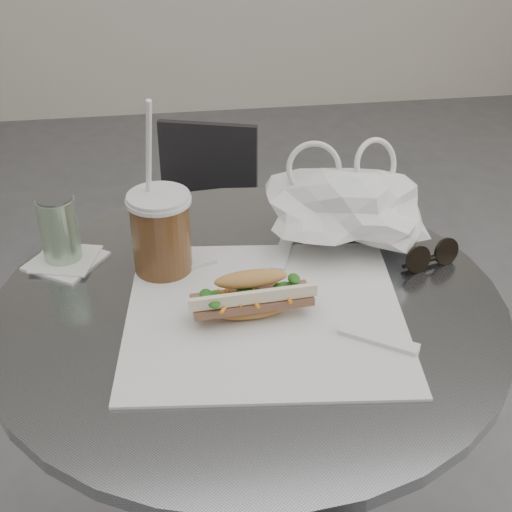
{
  "coord_description": "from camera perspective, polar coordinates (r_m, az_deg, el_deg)",
  "views": [
    {
      "loc": [
        -0.11,
        -0.65,
        1.35
      ],
      "look_at": [
        0.02,
        0.25,
        0.79
      ],
      "focal_mm": 50.0,
      "sensor_mm": 36.0,
      "label": 1
    }
  ],
  "objects": [
    {
      "name": "iced_coffee",
      "position": [
        1.1,
        -7.61,
        1.91
      ],
      "size": [
        0.1,
        0.1,
        0.29
      ],
      "color": "brown",
      "rests_on": "cafe_table"
    },
    {
      "name": "sandwich_paper",
      "position": [
        1.03,
        0.7,
        -4.6
      ],
      "size": [
        0.43,
        0.41,
        0.0
      ],
      "primitive_type": "cube",
      "rotation": [
        0.0,
        0.0,
        -0.11
      ],
      "color": "white",
      "rests_on": "cafe_table"
    },
    {
      "name": "cafe_table",
      "position": [
        1.23,
        -0.53,
        -14.1
      ],
      "size": [
        0.76,
        0.76,
        0.74
      ],
      "color": "slate",
      "rests_on": "ground"
    },
    {
      "name": "plastic_bag",
      "position": [
        1.18,
        7.19,
        3.72
      ],
      "size": [
        0.27,
        0.22,
        0.13
      ],
      "primitive_type": null,
      "rotation": [
        0.0,
        0.0,
        0.12
      ],
      "color": "white",
      "rests_on": "cafe_table"
    },
    {
      "name": "banh_mi",
      "position": [
        1.0,
        -0.36,
        -3.18
      ],
      "size": [
        0.21,
        0.1,
        0.07
      ],
      "rotation": [
        0.0,
        0.0,
        0.07
      ],
      "color": "gold",
      "rests_on": "sandwich_paper"
    },
    {
      "name": "chair_far",
      "position": [
        1.99,
        -4.35,
        -0.45
      ],
      "size": [
        0.35,
        0.38,
        0.65
      ],
      "rotation": [
        0.0,
        0.0,
        2.84
      ],
      "color": "#2B2B2E",
      "rests_on": "ground"
    },
    {
      "name": "sunglasses",
      "position": [
        1.16,
        13.83,
        -0.07
      ],
      "size": [
        0.1,
        0.05,
        0.04
      ],
      "rotation": [
        0.0,
        0.0,
        0.31
      ],
      "color": "black",
      "rests_on": "cafe_table"
    },
    {
      "name": "drink_can",
      "position": [
        1.16,
        -15.45,
        2.02
      ],
      "size": [
        0.06,
        0.06,
        0.11
      ],
      "color": "#598D52",
      "rests_on": "cafe_table"
    },
    {
      "name": "napkin_stack",
      "position": [
        1.18,
        -14.96,
        -0.36
      ],
      "size": [
        0.14,
        0.14,
        0.01
      ],
      "color": "white",
      "rests_on": "cafe_table"
    }
  ]
}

